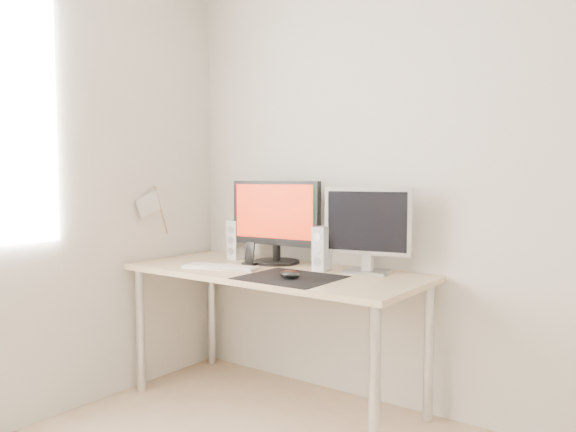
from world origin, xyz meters
The scene contains 11 objects.
wall_back centered at (0.00, 1.75, 1.25)m, with size 3.50×3.50×0.00m, color silver.
mousepad centered at (-0.72, 1.23, 0.73)m, with size 0.45×0.40×0.00m, color black.
mouse centered at (-0.70, 1.20, 0.75)m, with size 0.11×0.07×0.04m, color black.
desk centered at (-0.93, 1.38, 0.65)m, with size 1.60×0.70×0.73m.
main_monitor centered at (-1.05, 1.55, 0.98)m, with size 0.55×0.28×0.47m.
second_monitor centered at (-0.48, 1.57, 0.97)m, with size 0.45×0.20×0.43m.
speaker_left centered at (-1.35, 1.54, 0.85)m, with size 0.07×0.09×0.23m.
speaker_right centered at (-0.71, 1.50, 0.85)m, with size 0.07×0.09×0.23m.
keyboard centered at (-1.19, 1.24, 0.74)m, with size 0.44×0.21×0.02m.
phone_dock centered at (-1.13, 1.41, 0.77)m, with size 0.07×0.06×0.13m.
pennant centered at (-1.72, 1.24, 1.05)m, with size 0.01×0.23×0.29m.
Camera 1 is at (0.85, -0.95, 1.22)m, focal length 35.00 mm.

